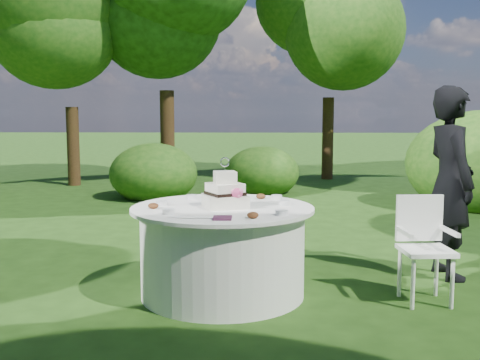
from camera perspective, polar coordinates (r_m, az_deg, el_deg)
name	(u,v)px	position (r m, az deg, el deg)	size (l,w,h in m)	color
ground	(223,294)	(4.97, -1.76, -11.51)	(80.00, 80.00, 0.00)	#1E3E10
napkins	(222,218)	(4.23, -1.80, -3.87)	(0.14, 0.14, 0.02)	#441D36
feather_plume	(199,217)	(4.29, -4.22, -3.78)	(0.48, 0.07, 0.01)	white
guest	(450,183)	(5.67, 20.56, -0.25)	(0.66, 0.43, 1.82)	black
table	(223,250)	(4.86, -1.78, -7.17)	(1.56, 1.56, 0.77)	white
cake	(225,194)	(4.74, -1.50, -1.43)	(0.42, 0.42, 0.43)	silver
chair	(423,240)	(4.94, 18.11, -5.77)	(0.44, 0.43, 0.88)	white
votives	(228,204)	(4.82, -1.27, -2.41)	(1.16, 0.92, 0.04)	silver
petal_cups	(223,205)	(4.72, -1.76, -2.56)	(0.99, 1.06, 0.05)	#562D16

